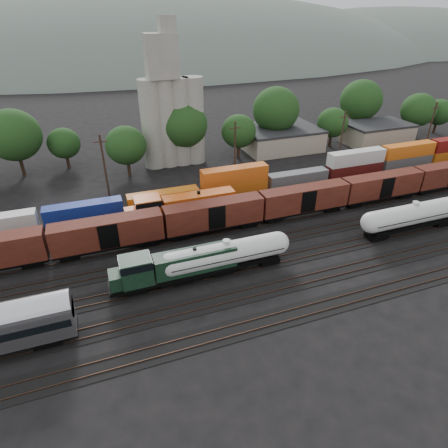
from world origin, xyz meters
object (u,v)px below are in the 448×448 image
object	(u,v)px
green_locomotive	(172,267)
orange_locomotive	(179,207)
grain_silo	(171,112)
tank_car_a	(226,255)

from	to	relation	value
green_locomotive	orange_locomotive	size ratio (longest dim) A/B	0.89
orange_locomotive	grain_silo	bearing A→B (deg)	78.25
tank_car_a	orange_locomotive	size ratio (longest dim) A/B	0.91
green_locomotive	grain_silo	xyz separation A→B (m)	(10.11, 41.00, 8.67)
orange_locomotive	grain_silo	world-z (taller)	grain_silo
tank_car_a	orange_locomotive	world-z (taller)	orange_locomotive
grain_silo	tank_car_a	bearing A→B (deg)	-94.20
orange_locomotive	grain_silo	distance (m)	27.89
green_locomotive	orange_locomotive	xyz separation A→B (m)	(4.70, 15.00, 0.15)
tank_car_a	orange_locomotive	distance (m)	15.19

